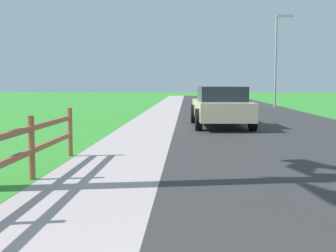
% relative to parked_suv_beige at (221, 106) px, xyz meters
% --- Properties ---
extents(ground_plane, '(120.00, 120.00, 0.00)m').
position_rel_parked_suv_beige_xyz_m(ground_plane, '(-1.68, 9.05, -0.76)').
color(ground_plane, '#338E2E').
extents(road_asphalt, '(7.00, 66.00, 0.01)m').
position_rel_parked_suv_beige_xyz_m(road_asphalt, '(1.82, 11.05, -0.76)').
color(road_asphalt, '#303030').
rests_on(road_asphalt, ground).
extents(curb_concrete, '(6.00, 66.00, 0.01)m').
position_rel_parked_suv_beige_xyz_m(curb_concrete, '(-4.68, 11.05, -0.76)').
color(curb_concrete, '#ADA09F').
rests_on(curb_concrete, ground).
extents(grass_verge, '(5.00, 66.00, 0.00)m').
position_rel_parked_suv_beige_xyz_m(grass_verge, '(-6.18, 11.05, -0.75)').
color(grass_verge, '#338E2E').
rests_on(grass_verge, ground).
extents(parked_suv_beige, '(2.20, 4.96, 1.48)m').
position_rel_parked_suv_beige_xyz_m(parked_suv_beige, '(0.00, 0.00, 0.00)').
color(parked_suv_beige, '#C6B793').
rests_on(parked_suv_beige, ground).
extents(parked_car_silver, '(2.34, 5.02, 1.44)m').
position_rel_parked_suv_beige_xyz_m(parked_car_silver, '(0.50, 10.23, -0.03)').
color(parked_car_silver, '#B7BABF').
rests_on(parked_car_silver, ground).
extents(street_lamp, '(1.17, 0.20, 6.21)m').
position_rel_parked_suv_beige_xyz_m(street_lamp, '(4.75, 13.81, 2.94)').
color(street_lamp, gray).
rests_on(street_lamp, ground).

